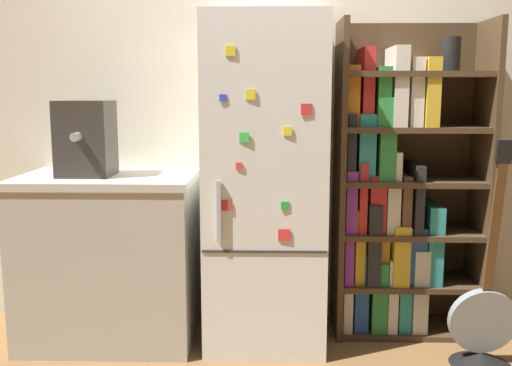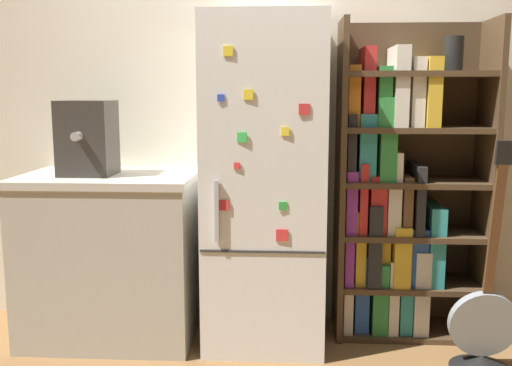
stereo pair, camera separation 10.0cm
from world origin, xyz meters
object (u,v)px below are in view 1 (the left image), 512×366
refrigerator (265,183)px  bookshelf (394,197)px  espresso_machine (86,138)px  guitar (482,333)px

refrigerator → bookshelf: refrigerator is taller
refrigerator → bookshelf: 0.73m
refrigerator → espresso_machine: size_ratio=4.40×
guitar → refrigerator: bearing=164.2°
refrigerator → espresso_machine: bearing=-177.8°
guitar → bookshelf: bearing=129.1°
espresso_machine → guitar: espresso_machine is taller
guitar → espresso_machine: bearing=172.4°
refrigerator → guitar: 1.31m
refrigerator → espresso_machine: (-0.93, -0.04, 0.24)m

